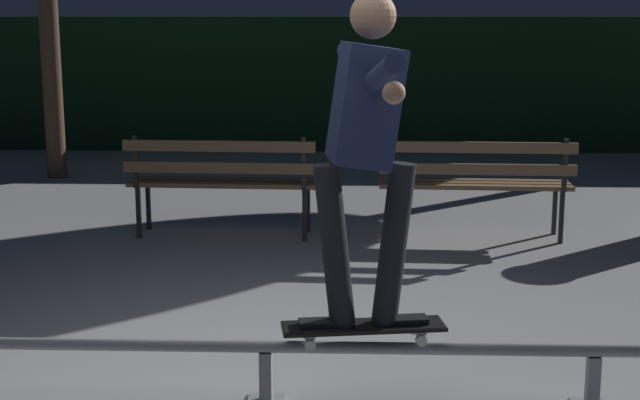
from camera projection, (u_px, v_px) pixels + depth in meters
ground_plane at (268, 395)px, 4.59m from camera, size 90.00×90.00×0.00m
hedge_backdrop at (324, 82)px, 13.13m from camera, size 24.00×1.20×1.84m
grind_rail at (265, 355)px, 4.45m from camera, size 3.71×0.18×0.32m
skateboard at (363, 327)px, 4.40m from camera, size 0.80×0.31×0.09m
skateboarder at (366, 133)px, 4.22m from camera, size 0.63×1.40×1.56m
park_bench_leftmost at (222, 175)px, 7.72m from camera, size 1.62×0.48×0.88m
park_bench_left_center at (476, 177)px, 7.65m from camera, size 1.62×0.48×0.88m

